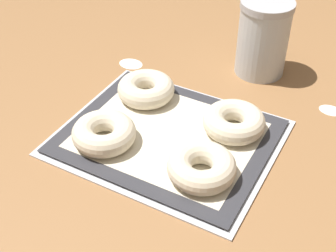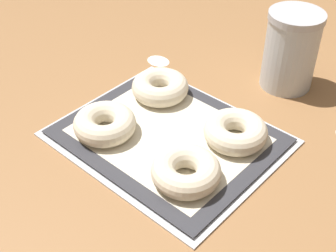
% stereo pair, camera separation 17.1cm
% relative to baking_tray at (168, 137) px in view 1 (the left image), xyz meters
% --- Properties ---
extents(ground_plane, '(2.80, 2.80, 0.00)m').
position_rel_baking_tray_xyz_m(ground_plane, '(0.01, -0.01, -0.00)').
color(ground_plane, olive).
extents(baking_tray, '(0.44, 0.36, 0.01)m').
position_rel_baking_tray_xyz_m(baking_tray, '(0.00, 0.00, 0.00)').
color(baking_tray, silver).
rests_on(baking_tray, ground_plane).
extents(baking_mat, '(0.41, 0.34, 0.00)m').
position_rel_baking_tray_xyz_m(baking_mat, '(0.00, 0.00, 0.01)').
color(baking_mat, '#333338').
rests_on(baking_mat, baking_tray).
extents(bagel_front_left, '(0.13, 0.13, 0.05)m').
position_rel_baking_tray_xyz_m(bagel_front_left, '(-0.10, -0.08, 0.03)').
color(bagel_front_left, beige).
rests_on(bagel_front_left, baking_mat).
extents(bagel_front_right, '(0.13, 0.13, 0.05)m').
position_rel_baking_tray_xyz_m(bagel_front_right, '(0.11, -0.08, 0.03)').
color(bagel_front_right, beige).
rests_on(bagel_front_right, baking_mat).
extents(bagel_back_left, '(0.13, 0.13, 0.05)m').
position_rel_baking_tray_xyz_m(bagel_back_left, '(-0.11, 0.09, 0.03)').
color(bagel_back_left, beige).
rests_on(bagel_back_left, baking_mat).
extents(bagel_back_right, '(0.13, 0.13, 0.05)m').
position_rel_baking_tray_xyz_m(bagel_back_right, '(0.11, 0.08, 0.03)').
color(bagel_back_right, beige).
rests_on(bagel_back_right, baking_mat).
extents(flour_canister, '(0.13, 0.13, 0.19)m').
position_rel_baking_tray_xyz_m(flour_canister, '(0.07, 0.34, 0.09)').
color(flour_canister, silver).
rests_on(flour_canister, ground_plane).
extents(flour_patch_near, '(0.06, 0.05, 0.00)m').
position_rel_baking_tray_xyz_m(flour_patch_near, '(-0.23, 0.21, -0.00)').
color(flour_patch_near, white).
rests_on(flour_patch_near, ground_plane).
extents(flour_patch_far, '(0.05, 0.04, 0.00)m').
position_rel_baking_tray_xyz_m(flour_patch_far, '(0.27, 0.26, -0.00)').
color(flour_patch_far, white).
rests_on(flour_patch_far, ground_plane).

